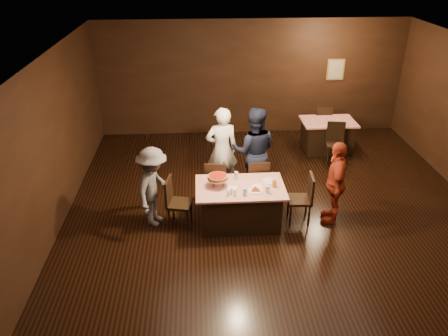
{
  "coord_description": "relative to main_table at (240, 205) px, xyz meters",
  "views": [
    {
      "loc": [
        -1.42,
        -6.13,
        4.67
      ],
      "look_at": [
        -0.98,
        0.92,
        1.0
      ],
      "focal_mm": 35.0,
      "sensor_mm": 36.0,
      "label": 1
    }
  ],
  "objects": [
    {
      "name": "room",
      "position": [
        0.71,
        -0.61,
        1.75
      ],
      "size": [
        10.0,
        10.04,
        3.02
      ],
      "color": "black",
      "rests_on": "ground"
    },
    {
      "name": "main_table",
      "position": [
        0.0,
        0.0,
        0.0
      ],
      "size": [
        1.6,
        1.0,
        0.77
      ],
      "primitive_type": "cube",
      "color": "#AA1A0B",
      "rests_on": "ground"
    },
    {
      "name": "back_table",
      "position": [
        2.47,
        3.08,
        0.0
      ],
      "size": [
        1.3,
        0.9,
        0.77
      ],
      "primitive_type": "cube",
      "color": "#B9150C",
      "rests_on": "ground"
    },
    {
      "name": "chair_far_left",
      "position": [
        -0.4,
        0.75,
        0.09
      ],
      "size": [
        0.47,
        0.47,
        0.95
      ],
      "primitive_type": "cube",
      "rotation": [
        0.0,
        0.0,
        3.0
      ],
      "color": "black",
      "rests_on": "ground"
    },
    {
      "name": "chair_far_right",
      "position": [
        0.4,
        0.75,
        0.09
      ],
      "size": [
        0.45,
        0.45,
        0.95
      ],
      "primitive_type": "cube",
      "rotation": [
        0.0,
        0.0,
        3.23
      ],
      "color": "black",
      "rests_on": "ground"
    },
    {
      "name": "chair_end_left",
      "position": [
        -1.1,
        0.0,
        0.09
      ],
      "size": [
        0.5,
        0.5,
        0.95
      ],
      "primitive_type": "cube",
      "rotation": [
        0.0,
        0.0,
        1.37
      ],
      "color": "black",
      "rests_on": "ground"
    },
    {
      "name": "chair_end_right",
      "position": [
        1.1,
        0.0,
        0.09
      ],
      "size": [
        0.45,
        0.45,
        0.95
      ],
      "primitive_type": "cube",
      "rotation": [
        0.0,
        0.0,
        -1.65
      ],
      "color": "black",
      "rests_on": "ground"
    },
    {
      "name": "chair_back_near",
      "position": [
        2.47,
        2.38,
        0.09
      ],
      "size": [
        0.49,
        0.49,
        0.95
      ],
      "primitive_type": "cube",
      "rotation": [
        0.0,
        0.0,
        -0.18
      ],
      "color": "black",
      "rests_on": "ground"
    },
    {
      "name": "chair_back_far",
      "position": [
        2.47,
        3.68,
        0.09
      ],
      "size": [
        0.42,
        0.42,
        0.95
      ],
      "primitive_type": "cube",
      "rotation": [
        0.0,
        0.0,
        3.14
      ],
      "color": "black",
      "rests_on": "ground"
    },
    {
      "name": "diner_white_jacket",
      "position": [
        -0.26,
        1.3,
        0.52
      ],
      "size": [
        0.72,
        0.53,
        1.81
      ],
      "primitive_type": "imported",
      "rotation": [
        0.0,
        0.0,
        3.29
      ],
      "color": "white",
      "rests_on": "ground"
    },
    {
      "name": "diner_navy_hoodie",
      "position": [
        0.38,
        1.13,
        0.54
      ],
      "size": [
        0.99,
        0.82,
        1.86
      ],
      "primitive_type": "imported",
      "rotation": [
        0.0,
        0.0,
        3.0
      ],
      "color": "black",
      "rests_on": "ground"
    },
    {
      "name": "diner_grey_knit",
      "position": [
        -1.56,
        0.1,
        0.38
      ],
      "size": [
        0.85,
        1.11,
        1.52
      ],
      "primitive_type": "imported",
      "rotation": [
        0.0,
        0.0,
        1.25
      ],
      "color": "slate",
      "rests_on": "ground"
    },
    {
      "name": "diner_red_shirt",
      "position": [
        1.73,
        -0.0,
        0.41
      ],
      "size": [
        0.61,
        1.0,
        1.59
      ],
      "primitive_type": "imported",
      "rotation": [
        0.0,
        0.0,
        -1.82
      ],
      "color": "#AD351C",
      "rests_on": "ground"
    },
    {
      "name": "pizza_stand",
      "position": [
        -0.4,
        0.05,
        0.57
      ],
      "size": [
        0.38,
        0.38,
        0.22
      ],
      "color": "black",
      "rests_on": "main_table"
    },
    {
      "name": "plate_with_slice",
      "position": [
        0.25,
        -0.18,
        0.41
      ],
      "size": [
        0.25,
        0.25,
        0.06
      ],
      "color": "white",
      "rests_on": "main_table"
    },
    {
      "name": "plate_empty",
      "position": [
        0.55,
        0.15,
        0.39
      ],
      "size": [
        0.25,
        0.25,
        0.01
      ],
      "primitive_type": "cylinder",
      "color": "white",
      "rests_on": "main_table"
    },
    {
      "name": "glass_front_left",
      "position": [
        0.05,
        -0.3,
        0.46
      ],
      "size": [
        0.08,
        0.08,
        0.14
      ],
      "primitive_type": "cylinder",
      "color": "silver",
      "rests_on": "main_table"
    },
    {
      "name": "glass_front_right",
      "position": [
        0.45,
        -0.25,
        0.46
      ],
      "size": [
        0.08,
        0.08,
        0.14
      ],
      "primitive_type": "cylinder",
      "color": "silver",
      "rests_on": "main_table"
    },
    {
      "name": "glass_amber",
      "position": [
        0.6,
        -0.05,
        0.46
      ],
      "size": [
        0.08,
        0.08,
        0.14
      ],
      "primitive_type": "cylinder",
      "color": "#BF7F26",
      "rests_on": "main_table"
    },
    {
      "name": "glass_back",
      "position": [
        -0.05,
        0.3,
        0.46
      ],
      "size": [
        0.08,
        0.08,
        0.14
      ],
      "primitive_type": "cylinder",
      "color": "silver",
      "rests_on": "main_table"
    },
    {
      "name": "condiments",
      "position": [
        -0.18,
        -0.28,
        0.43
      ],
      "size": [
        0.17,
        0.1,
        0.09
      ],
      "color": "silver",
      "rests_on": "main_table"
    },
    {
      "name": "napkin_center",
      "position": [
        0.3,
        0.0,
        0.39
      ],
      "size": [
        0.19,
        0.19,
        0.01
      ],
      "primitive_type": "cube",
      "rotation": [
        0.0,
        0.0,
        0.21
      ],
      "color": "white",
      "rests_on": "main_table"
    },
    {
      "name": "napkin_left",
      "position": [
        -0.15,
        -0.05,
        0.39
      ],
      "size": [
        0.21,
        0.21,
        0.01
      ],
      "primitive_type": "cube",
      "rotation": [
        0.0,
        0.0,
        -0.35
      ],
      "color": "white",
      "rests_on": "main_table"
    }
  ]
}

